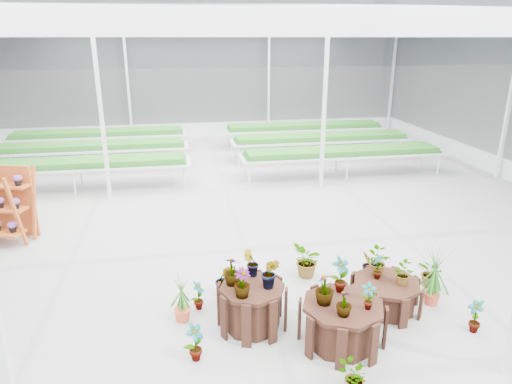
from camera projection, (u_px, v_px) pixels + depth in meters
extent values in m
plane|color=gray|center=(239.00, 255.00, 9.26)|extent=(24.00, 24.00, 0.00)
cylinder|color=#371C12|center=(252.00, 306.00, 6.88)|extent=(1.29, 1.29, 0.69)
cylinder|color=#371C12|center=(342.00, 323.00, 6.52)|extent=(1.60, 1.60, 0.64)
cylinder|color=#371C12|center=(385.00, 295.00, 7.36)|extent=(1.19, 1.19, 0.50)
imported|color=#2B7121|center=(232.00, 271.00, 6.75)|extent=(0.34, 0.34, 0.45)
imported|color=#2B7121|center=(270.00, 273.00, 6.64)|extent=(0.34, 0.32, 0.50)
imported|color=#2B7121|center=(251.00, 263.00, 7.00)|extent=(0.27, 0.23, 0.43)
imported|color=#2B7121|center=(242.00, 283.00, 6.43)|extent=(0.30, 0.30, 0.43)
imported|color=#2B7121|center=(325.00, 288.00, 6.35)|extent=(0.38, 0.38, 0.48)
imported|color=#2B7121|center=(368.00, 296.00, 6.24)|extent=(0.24, 0.20, 0.40)
imported|color=#2B7121|center=(340.00, 275.00, 6.64)|extent=(0.35, 0.29, 0.56)
imported|color=#2B7121|center=(344.00, 303.00, 6.10)|extent=(0.27, 0.27, 0.38)
imported|color=#2B7121|center=(378.00, 266.00, 7.31)|extent=(0.21, 0.26, 0.43)
imported|color=#2B7121|center=(402.00, 273.00, 7.16)|extent=(0.30, 0.34, 0.37)
imported|color=#2B7121|center=(376.00, 262.00, 7.45)|extent=(0.48, 0.51, 0.44)
imported|color=#2B7121|center=(195.00, 342.00, 6.16)|extent=(0.35, 0.37, 0.58)
imported|color=#2B7121|center=(198.00, 295.00, 7.35)|extent=(0.27, 0.32, 0.51)
imported|color=#2B7121|center=(354.00, 378.00, 5.63)|extent=(0.38, 0.33, 0.41)
imported|color=#2B7121|center=(475.00, 316.00, 6.78)|extent=(0.23, 0.31, 0.54)
imported|color=#2B7121|center=(432.00, 273.00, 8.02)|extent=(0.53, 0.57, 0.51)
imported|color=#2B7121|center=(369.00, 265.00, 8.28)|extent=(0.39, 0.40, 0.56)
imported|color=#2B7121|center=(307.00, 261.00, 8.32)|extent=(0.67, 0.72, 0.64)
imported|color=#2B7121|center=(225.00, 279.00, 7.74)|extent=(0.33, 0.27, 0.60)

